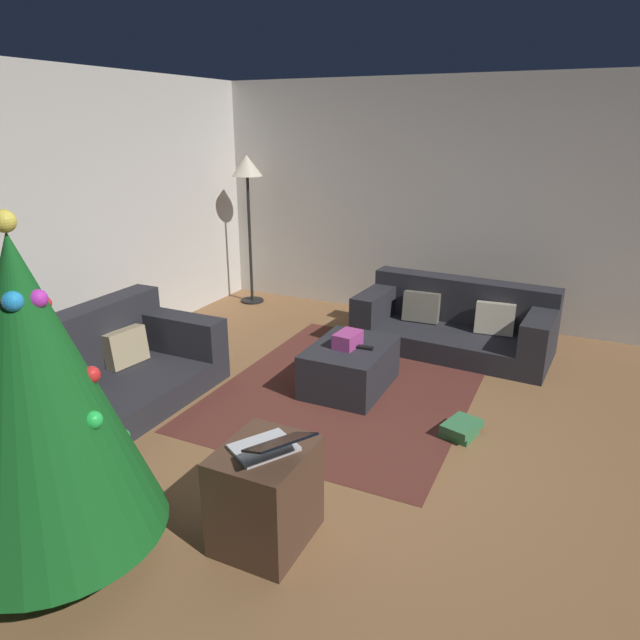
# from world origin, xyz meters

# --- Properties ---
(ground_plane) EXTENTS (6.40, 6.40, 0.00)m
(ground_plane) POSITION_xyz_m (0.00, 0.00, 0.00)
(ground_plane) COLOR brown
(rear_partition) EXTENTS (6.40, 0.12, 2.60)m
(rear_partition) POSITION_xyz_m (0.00, 3.14, 1.30)
(rear_partition) COLOR beige
(rear_partition) RESTS_ON ground_plane
(corner_partition) EXTENTS (0.12, 6.40, 2.60)m
(corner_partition) POSITION_xyz_m (3.14, 0.00, 1.30)
(corner_partition) COLOR beige
(corner_partition) RESTS_ON ground_plane
(couch_left) EXTENTS (1.82, 0.98, 0.73)m
(couch_left) POSITION_xyz_m (-0.20, 2.26, 0.28)
(couch_left) COLOR #26262B
(couch_left) RESTS_ON ground_plane
(couch_right) EXTENTS (0.98, 1.89, 0.66)m
(couch_right) POSITION_xyz_m (2.24, 0.02, 0.26)
(couch_right) COLOR #26262B
(couch_right) RESTS_ON ground_plane
(ottoman) EXTENTS (0.83, 0.61, 0.38)m
(ottoman) POSITION_xyz_m (0.95, 0.62, 0.19)
(ottoman) COLOR #26262B
(ottoman) RESTS_ON ground_plane
(gift_box) EXTENTS (0.27, 0.19, 0.12)m
(gift_box) POSITION_xyz_m (0.93, 0.63, 0.44)
(gift_box) COLOR #B23F8C
(gift_box) RESTS_ON ottoman
(tv_remote) EXTENTS (0.07, 0.16, 0.02)m
(tv_remote) POSITION_xyz_m (0.94, 0.49, 0.39)
(tv_remote) COLOR black
(tv_remote) RESTS_ON ottoman
(christmas_tree) EXTENTS (1.08, 1.08, 1.80)m
(christmas_tree) POSITION_xyz_m (-1.54, 1.18, 0.95)
(christmas_tree) COLOR brown
(christmas_tree) RESTS_ON ground_plane
(side_table) EXTENTS (0.52, 0.44, 0.56)m
(side_table) POSITION_xyz_m (-0.96, 0.31, 0.28)
(side_table) COLOR #4C3323
(side_table) RESTS_ON ground_plane
(laptop) EXTENTS (0.47, 0.50, 0.18)m
(laptop) POSITION_xyz_m (-0.99, 0.25, 0.61)
(laptop) COLOR silver
(laptop) RESTS_ON side_table
(book_stack) EXTENTS (0.33, 0.28, 0.11)m
(book_stack) POSITION_xyz_m (0.56, -0.41, 0.06)
(book_stack) COLOR #387A47
(book_stack) RESTS_ON ground_plane
(corner_lamp) EXTENTS (0.36, 0.36, 1.78)m
(corner_lamp) POSITION_xyz_m (2.68, 2.66, 1.52)
(corner_lamp) COLOR black
(corner_lamp) RESTS_ON ground_plane
(area_rug) EXTENTS (2.60, 2.00, 0.01)m
(area_rug) POSITION_xyz_m (0.95, 0.62, 0.00)
(area_rug) COLOR #572921
(area_rug) RESTS_ON ground_plane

